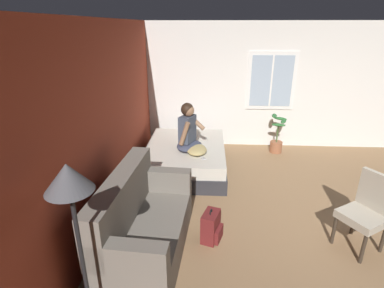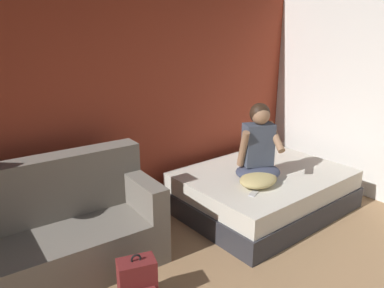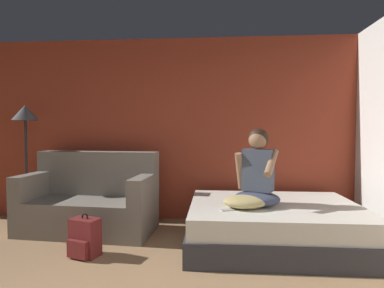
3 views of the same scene
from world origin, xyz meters
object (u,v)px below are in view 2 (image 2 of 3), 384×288
at_px(couch, 63,231).
at_px(backpack, 138,283).
at_px(throw_pillow, 258,180).
at_px(cell_phone, 253,194).
at_px(bed, 263,190).
at_px(person_seated, 258,149).

xyz_separation_m(couch, backpack, (0.28, -0.83, -0.20)).
distance_m(throw_pillow, cell_phone, 0.24).
bearing_deg(couch, bed, -8.11).
relative_size(bed, person_seated, 2.28).
xyz_separation_m(person_seated, backpack, (-1.86, -0.42, -0.64)).
height_order(backpack, cell_phone, cell_phone).
xyz_separation_m(backpack, cell_phone, (1.51, 0.15, 0.29)).
bearing_deg(throw_pillow, person_seated, 45.27).
bearing_deg(throw_pillow, backpack, -171.10).
distance_m(person_seated, cell_phone, 0.57).
xyz_separation_m(bed, cell_phone, (-0.56, -0.34, 0.25)).
xyz_separation_m(throw_pillow, cell_phone, (-0.20, -0.12, -0.07)).
relative_size(bed, couch, 1.14).
height_order(bed, cell_phone, cell_phone).
xyz_separation_m(bed, person_seated, (-0.20, -0.07, 0.60)).
distance_m(bed, couch, 2.37).
height_order(backpack, throw_pillow, throw_pillow).
xyz_separation_m(couch, cell_phone, (1.78, -0.68, 0.09)).
bearing_deg(couch, throw_pillow, -15.72).
bearing_deg(bed, backpack, -166.59).
bearing_deg(backpack, person_seated, 12.77).
distance_m(couch, person_seated, 2.22).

